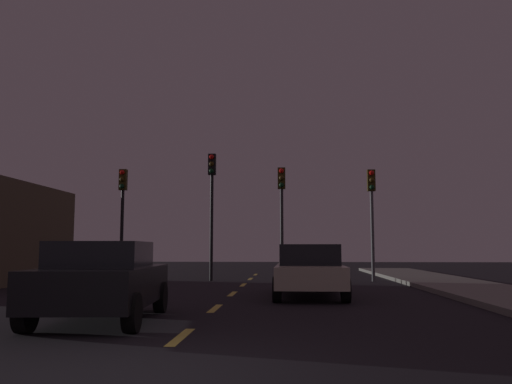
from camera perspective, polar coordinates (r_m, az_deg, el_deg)
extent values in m
plane|color=black|center=(12.65, -4.12, -12.27)|extent=(80.00, 80.00, 0.00)
cube|color=#EACC4C|center=(8.34, -8.20, -15.38)|extent=(0.16, 1.60, 0.01)
cube|color=#EACC4C|center=(12.05, -4.50, -12.55)|extent=(0.16, 1.60, 0.01)
cube|color=#EACC4C|center=(15.81, -2.58, -11.04)|extent=(0.16, 1.60, 0.01)
cube|color=#EACC4C|center=(19.58, -1.41, -10.10)|extent=(0.16, 1.60, 0.01)
cube|color=#EACC4C|center=(23.36, -0.62, -9.46)|extent=(0.16, 1.60, 0.01)
cube|color=#EACC4C|center=(27.15, -0.05, -9.00)|extent=(0.16, 1.60, 0.01)
cylinder|color=black|center=(22.96, -14.43, -3.44)|extent=(0.14, 0.14, 4.73)
cube|color=#382D0C|center=(23.12, -14.31, 1.30)|extent=(0.32, 0.24, 0.90)
sphere|color=red|center=(23.01, -14.41, 2.10)|extent=(0.20, 0.20, 0.20)
sphere|color=#3F2D0C|center=(22.97, -14.43, 1.35)|extent=(0.20, 0.20, 0.20)
sphere|color=#0C3319|center=(22.94, -14.45, 0.61)|extent=(0.20, 0.20, 0.20)
cylinder|color=black|center=(22.11, -4.87, -2.70)|extent=(0.14, 0.14, 5.36)
cube|color=black|center=(22.35, -4.82, 3.02)|extent=(0.32, 0.24, 0.90)
sphere|color=red|center=(22.25, -4.87, 3.84)|extent=(0.20, 0.20, 0.20)
sphere|color=#3F2D0C|center=(22.20, -4.88, 3.08)|extent=(0.20, 0.20, 0.20)
sphere|color=#0C3319|center=(22.15, -4.88, 2.32)|extent=(0.20, 0.20, 0.20)
cylinder|color=#2D2D30|center=(21.86, 2.83, -3.49)|extent=(0.14, 0.14, 4.74)
cube|color=#382D0C|center=(22.04, 2.81, 1.50)|extent=(0.32, 0.24, 0.90)
sphere|color=red|center=(21.92, 2.80, 2.33)|extent=(0.20, 0.20, 0.20)
sphere|color=#3F2D0C|center=(21.88, 2.80, 1.56)|extent=(0.20, 0.20, 0.20)
sphere|color=#0C3319|center=(21.84, 2.81, 0.78)|extent=(0.20, 0.20, 0.20)
cylinder|color=#4C4C51|center=(22.14, 12.58, -3.53)|extent=(0.14, 0.14, 4.62)
cube|color=#382D0C|center=(22.30, 12.47, 1.24)|extent=(0.32, 0.24, 0.90)
sphere|color=red|center=(22.18, 12.52, 2.06)|extent=(0.20, 0.20, 0.20)
sphere|color=#3F2D0C|center=(22.14, 12.53, 1.29)|extent=(0.20, 0.20, 0.20)
sphere|color=#0C3319|center=(22.11, 12.55, 0.52)|extent=(0.20, 0.20, 0.20)
cube|color=beige|center=(15.00, 5.84, -8.98)|extent=(1.90, 4.55, 0.57)
cube|color=black|center=(14.76, 5.84, -6.82)|extent=(1.64, 2.06, 0.57)
cylinder|color=black|center=(16.73, 2.73, -9.68)|extent=(0.23, 0.64, 0.64)
cylinder|color=black|center=(16.77, 8.65, -9.61)|extent=(0.23, 0.64, 0.64)
cylinder|color=black|center=(13.32, 2.32, -10.59)|extent=(0.23, 0.64, 0.64)
cylinder|color=black|center=(13.37, 9.77, -10.49)|extent=(0.23, 0.64, 0.64)
cube|color=black|center=(10.27, -16.37, -9.76)|extent=(2.09, 3.93, 0.68)
cube|color=black|center=(10.07, -16.56, -6.55)|extent=(1.72, 1.83, 0.47)
cylinder|color=black|center=(11.84, -18.66, -10.83)|extent=(0.27, 0.65, 0.64)
cylinder|color=black|center=(11.44, -10.40, -11.22)|extent=(0.27, 0.65, 0.64)
cylinder|color=black|center=(9.30, -23.87, -12.00)|extent=(0.27, 0.65, 0.64)
cylinder|color=black|center=(8.79, -13.40, -12.72)|extent=(0.27, 0.65, 0.64)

